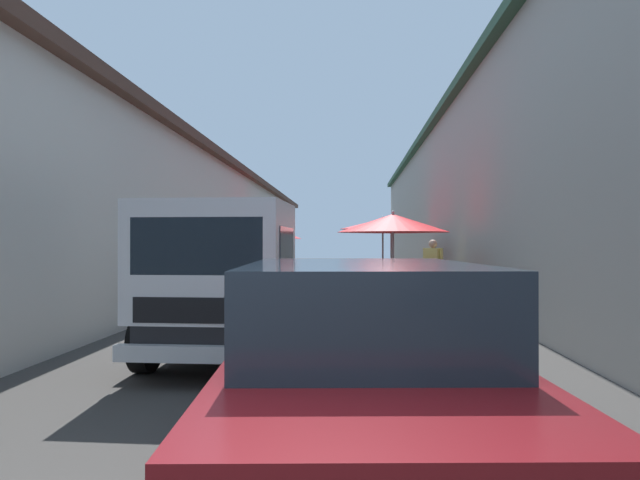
{
  "coord_description": "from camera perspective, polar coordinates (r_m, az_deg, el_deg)",
  "views": [
    {
      "loc": [
        -1.44,
        -0.55,
        1.59
      ],
      "look_at": [
        12.6,
        0.19,
        1.67
      ],
      "focal_mm": 31.94,
      "sensor_mm": 36.0,
      "label": 1
    }
  ],
  "objects": [
    {
      "name": "fruit_stall_mid_lane",
      "position": [
        13.54,
        7.45,
        0.84
      ],
      "size": [
        2.65,
        2.65,
        2.35
      ],
      "color": "#9E9EA3",
      "rests_on": "ground"
    },
    {
      "name": "hatchback_car",
      "position": [
        3.89,
        4.33,
        -12.92
      ],
      "size": [
        4.01,
        2.12,
        1.45
      ],
      "color": "#600F14",
      "rests_on": "ground"
    },
    {
      "name": "vendor_in_shade",
      "position": [
        15.53,
        11.24,
        -2.56
      ],
      "size": [
        0.51,
        0.47,
        1.68
      ],
      "color": "navy",
      "rests_on": "ground"
    },
    {
      "name": "ground",
      "position": [
        15.03,
        0.92,
        -6.38
      ],
      "size": [
        90.0,
        90.0,
        0.0
      ],
      "primitive_type": "plane",
      "color": "#3D3A38"
    },
    {
      "name": "building_right_concrete",
      "position": [
        18.43,
        23.75,
        4.08
      ],
      "size": [
        49.8,
        7.5,
        5.97
      ],
      "color": "#A39E93",
      "rests_on": "ground"
    },
    {
      "name": "fruit_stall_far_left",
      "position": [
        21.08,
        -4.88,
        -0.16
      ],
      "size": [
        2.15,
        2.15,
        2.26
      ],
      "color": "#9E9EA3",
      "rests_on": "ground"
    },
    {
      "name": "delivery_truck",
      "position": [
        7.7,
        -9.09,
        -4.39
      ],
      "size": [
        4.98,
        2.11,
        2.08
      ],
      "color": "black",
      "rests_on": "ground"
    },
    {
      "name": "fruit_stall_far_right",
      "position": [
        17.93,
        6.34,
        0.79
      ],
      "size": [
        2.71,
        2.71,
        2.43
      ],
      "color": "#9E9EA3",
      "rests_on": "ground"
    },
    {
      "name": "building_left_whitewash",
      "position": [
        18.81,
        -20.83,
        1.66
      ],
      "size": [
        49.8,
        7.5,
        4.44
      ],
      "color": "beige",
      "rests_on": "ground"
    },
    {
      "name": "fruit_stall_near_left",
      "position": [
        20.59,
        7.23,
        0.6
      ],
      "size": [
        2.33,
        2.33,
        2.47
      ],
      "color": "#9E9EA3",
      "rests_on": "ground"
    },
    {
      "name": "parked_scooter",
      "position": [
        10.65,
        12.52,
        -6.45
      ],
      "size": [
        1.69,
        0.41,
        1.14
      ],
      "color": "black",
      "rests_on": "ground"
    },
    {
      "name": "vendor_by_crates",
      "position": [
        11.88,
        -14.2,
        -3.39
      ],
      "size": [
        0.55,
        0.44,
        1.64
      ],
      "color": "#665B4C",
      "rests_on": "ground"
    }
  ]
}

